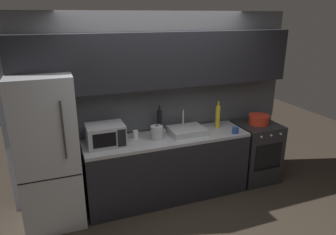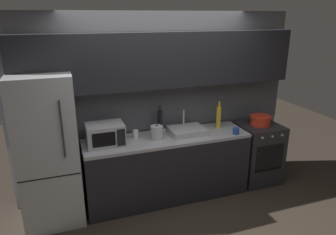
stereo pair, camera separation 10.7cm
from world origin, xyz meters
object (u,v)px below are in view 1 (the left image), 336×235
object	(u,v)px
kettle	(157,133)
mug_white	(136,134)
wine_bottle_yellow	(218,116)
microwave	(106,135)
refrigerator	(48,152)
oven_range	(255,151)
wine_bottle_dark	(160,121)
cooking_pot	(259,119)
mug_blue	(235,130)

from	to	relation	value
kettle	mug_white	bearing A→B (deg)	153.84
wine_bottle_yellow	microwave	bearing A→B (deg)	-177.32
refrigerator	oven_range	distance (m)	2.98
kettle	wine_bottle_dark	xyz separation A→B (m)	(0.11, 0.22, 0.07)
oven_range	wine_bottle_dark	distance (m)	1.62
mug_white	wine_bottle_yellow	bearing A→B (deg)	-0.46
wine_bottle_dark	cooking_pot	xyz separation A→B (m)	(1.49, -0.20, -0.09)
oven_range	wine_bottle_dark	world-z (taller)	wine_bottle_dark
wine_bottle_dark	kettle	bearing A→B (deg)	-117.60
wine_bottle_yellow	mug_white	bearing A→B (deg)	179.54
wine_bottle_yellow	mug_white	size ratio (longest dim) A/B	3.61
wine_bottle_dark	wine_bottle_yellow	bearing A→B (deg)	-6.99
oven_range	refrigerator	bearing A→B (deg)	179.98
refrigerator	kettle	size ratio (longest dim) A/B	9.15
mug_blue	microwave	bearing A→B (deg)	172.44
microwave	mug_white	xyz separation A→B (m)	(0.41, 0.09, -0.08)
oven_range	wine_bottle_dark	size ratio (longest dim) A/B	2.34
oven_range	wine_bottle_yellow	xyz separation A→B (m)	(-0.64, 0.10, 0.61)
kettle	wine_bottle_dark	distance (m)	0.26
oven_range	microwave	xyz separation A→B (m)	(-2.26, 0.02, 0.58)
oven_range	kettle	bearing A→B (deg)	-179.31
oven_range	mug_white	distance (m)	1.93
microwave	wine_bottle_dark	xyz separation A→B (m)	(0.77, 0.18, 0.03)
mug_blue	mug_white	distance (m)	1.36
mug_white	cooking_pot	distance (m)	1.87
mug_blue	cooking_pot	size ratio (longest dim) A/B	0.29
wine_bottle_dark	oven_range	bearing A→B (deg)	-7.63
microwave	mug_blue	world-z (taller)	microwave
cooking_pot	refrigerator	bearing A→B (deg)	-180.00
wine_bottle_yellow	mug_blue	distance (m)	0.35
microwave	wine_bottle_yellow	bearing A→B (deg)	2.68
microwave	kettle	xyz separation A→B (m)	(0.66, -0.04, -0.05)
mug_blue	mug_white	size ratio (longest dim) A/B	0.81
refrigerator	mug_blue	world-z (taller)	refrigerator
oven_range	microwave	world-z (taller)	microwave
refrigerator	microwave	world-z (taller)	refrigerator
wine_bottle_dark	wine_bottle_yellow	distance (m)	0.85
kettle	wine_bottle_yellow	xyz separation A→B (m)	(0.96, 0.11, 0.08)
oven_range	cooking_pot	distance (m)	0.52
microwave	wine_bottle_yellow	world-z (taller)	wine_bottle_yellow
wine_bottle_dark	microwave	bearing A→B (deg)	-166.90
microwave	wine_bottle_dark	world-z (taller)	wine_bottle_dark
microwave	cooking_pot	distance (m)	2.27
microwave	mug_white	bearing A→B (deg)	11.93
kettle	wine_bottle_dark	size ratio (longest dim) A/B	0.52
wine_bottle_dark	cooking_pot	size ratio (longest dim) A/B	1.28
kettle	oven_range	bearing A→B (deg)	0.69
refrigerator	oven_range	size ratio (longest dim) A/B	2.05
refrigerator	cooking_pot	world-z (taller)	refrigerator
refrigerator	wine_bottle_yellow	distance (m)	2.31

